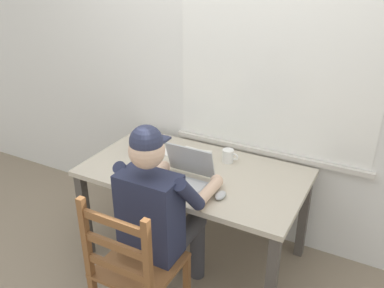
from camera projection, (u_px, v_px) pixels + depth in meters
ground_plane at (194, 253)px, 3.06m from camera, size 8.00×8.00×0.00m
back_wall at (228, 67)px, 2.89m from camera, size 6.00×0.08×2.60m
desk at (194, 181)px, 2.80m from camera, size 1.48×0.82×0.70m
seated_person at (161, 210)px, 2.36m from camera, size 0.50×0.60×1.26m
wooden_chair at (134, 270)px, 2.24m from camera, size 0.42×0.42×0.95m
laptop at (184, 176)px, 2.59m from camera, size 0.33×0.30×0.23m
computer_mouse at (220, 195)px, 2.45m from camera, size 0.06×0.10×0.03m
coffee_mug_white at (228, 156)px, 2.85m from camera, size 0.12×0.08×0.09m
coffee_mug_dark at (140, 146)px, 2.98m from camera, size 0.12×0.08×0.10m
book_stack_main at (193, 157)px, 2.86m from camera, size 0.21×0.15×0.07m
paper_pile_near_laptop at (196, 155)px, 2.96m from camera, size 0.25×0.22×0.01m
paper_pile_back_corner at (178, 153)px, 2.98m from camera, size 0.24×0.20×0.01m
landscape_photo_print at (152, 140)px, 3.20m from camera, size 0.14×0.10×0.00m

